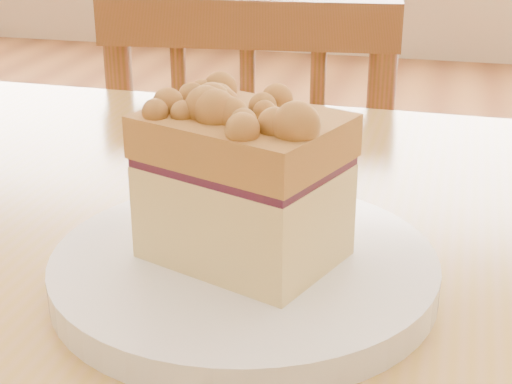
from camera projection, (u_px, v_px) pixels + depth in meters
cafe_table_main at (62, 366)px, 0.59m from camera, size 1.07×0.72×0.75m
cafe_chair_main at (261, 266)px, 1.17m from camera, size 0.43×0.43×0.86m
plate at (244, 270)px, 0.47m from camera, size 0.23×0.23×0.02m
cake_slice at (240, 171)px, 0.45m from camera, size 0.13×0.11×0.10m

